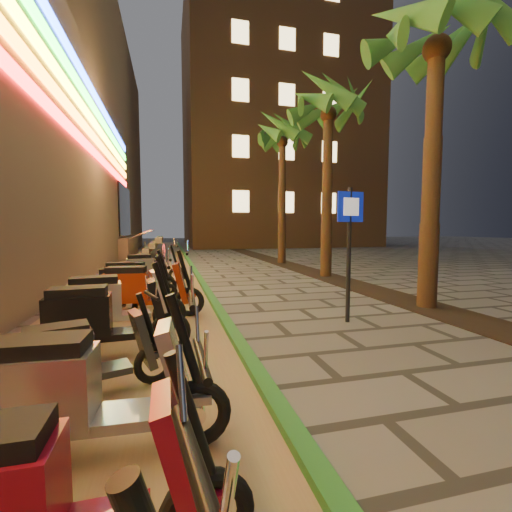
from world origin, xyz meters
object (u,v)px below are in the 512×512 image
object	(u,v)px
scooter_8	(128,286)
scooter_9	(132,278)
scooter_4	(84,357)
scooter_5	(102,318)
scooter_3	(80,392)
pedestrian_sign	(349,236)
scooter_11	(149,268)
scooter_7	(142,289)
scooter_2	(38,501)
scooter_10	(142,275)
scooter_6	(114,302)

from	to	relation	value
scooter_8	scooter_9	bearing A→B (deg)	81.42
scooter_4	scooter_5	world-z (taller)	scooter_5
scooter_3	scooter_9	xyz separation A→B (m)	(-0.24, 6.08, -0.02)
pedestrian_sign	scooter_5	size ratio (longest dim) A/B	1.36
scooter_4	scooter_11	size ratio (longest dim) A/B	0.83
pedestrian_sign	scooter_8	xyz separation A→B (m)	(-4.04, 2.06, -1.08)
scooter_3	scooter_7	distance (m)	4.17
scooter_2	scooter_4	bearing A→B (deg)	96.73
scooter_9	scooter_11	xyz separation A→B (m)	(0.29, 1.99, 0.02)
pedestrian_sign	scooter_5	bearing A→B (deg)	-175.16
scooter_10	scooter_11	size ratio (longest dim) A/B	0.83
scooter_6	scooter_10	xyz separation A→B (m)	(0.12, 4.07, -0.11)
scooter_3	scooter_2	bearing A→B (deg)	-84.38
scooter_3	scooter_9	world-z (taller)	scooter_3
scooter_2	scooter_11	size ratio (longest dim) A/B	0.91
scooter_4	scooter_11	xyz separation A→B (m)	(0.24, 7.08, 0.09)
scooter_6	scooter_10	distance (m)	4.08
scooter_3	scooter_4	xyz separation A→B (m)	(-0.20, 0.99, -0.09)
pedestrian_sign	scooter_2	xyz separation A→B (m)	(-3.78, -3.95, -1.10)
scooter_6	scooter_11	xyz separation A→B (m)	(0.26, 4.97, -0.02)
pedestrian_sign	scooter_6	size ratio (longest dim) A/B	1.35
scooter_3	scooter_8	xyz separation A→B (m)	(-0.21, 5.01, -0.03)
scooter_11	scooter_8	bearing A→B (deg)	-104.48
pedestrian_sign	scooter_9	size ratio (longest dim) A/B	1.44
pedestrian_sign	scooter_3	size ratio (longest dim) A/B	1.40
scooter_7	scooter_3	bearing A→B (deg)	-87.07
scooter_2	scooter_7	distance (m)	5.16
scooter_4	scooter_8	bearing A→B (deg)	72.45
scooter_3	scooter_4	world-z (taller)	scooter_3
scooter_7	scooter_11	xyz separation A→B (m)	(-0.09, 3.90, -0.03)
scooter_3	scooter_5	distance (m)	2.11
scooter_6	pedestrian_sign	bearing A→B (deg)	-11.58
scooter_2	scooter_5	bearing A→B (deg)	94.52
scooter_8	pedestrian_sign	bearing A→B (deg)	-37.42
scooter_5	scooter_7	distance (m)	2.10
scooter_6	scooter_7	distance (m)	1.12
scooter_6	scooter_9	world-z (taller)	scooter_6
scooter_4	scooter_10	distance (m)	6.19
scooter_5	scooter_10	distance (m)	5.08
scooter_6	scooter_7	world-z (taller)	scooter_7
scooter_6	scooter_11	size ratio (longest dim) A/B	1.03
scooter_2	scooter_7	xyz separation A→B (m)	(0.08, 5.16, 0.08)
scooter_3	scooter_10	xyz separation A→B (m)	(-0.10, 7.17, -0.09)
scooter_5	scooter_8	world-z (taller)	scooter_5
scooter_6	scooter_7	size ratio (longest dim) A/B	0.98
scooter_2	scooter_3	distance (m)	1.00
scooter_2	scooter_7	size ratio (longest dim) A/B	0.86
scooter_4	scooter_7	bearing A→B (deg)	66.31
scooter_10	scooter_9	bearing A→B (deg)	-81.94
scooter_4	scooter_3	bearing A→B (deg)	-96.48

